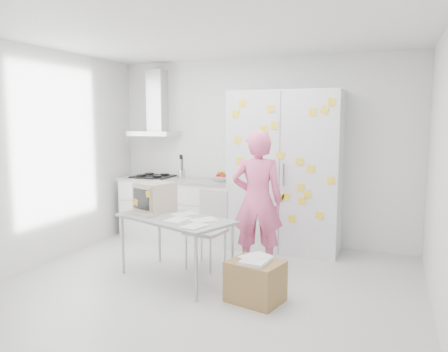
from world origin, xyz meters
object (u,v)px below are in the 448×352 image
(person, at_px, (257,201))
(cardboard_box, at_px, (255,281))
(chair, at_px, (209,224))
(desk, at_px, (162,206))

(person, xyz_separation_m, cardboard_box, (0.27, -0.92, -0.63))
(chair, bearing_deg, person, 18.91)
(person, height_order, desk, person)
(desk, bearing_deg, chair, 67.02)
(chair, height_order, cardboard_box, chair)
(person, bearing_deg, desk, 14.05)
(chair, xyz_separation_m, cardboard_box, (0.85, -0.81, -0.32))
(chair, relative_size, cardboard_box, 1.58)
(person, distance_m, cardboard_box, 1.15)
(desk, height_order, chair, desk)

